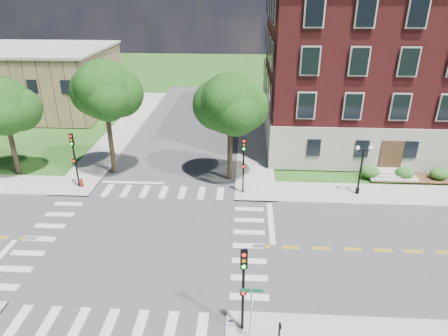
# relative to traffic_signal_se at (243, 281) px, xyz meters

# --- Properties ---
(ground) EXTENTS (160.00, 160.00, 0.00)m
(ground) POSITION_rel_traffic_signal_se_xyz_m (-6.83, 7.17, -3.19)
(ground) COLOR #235317
(ground) RESTS_ON ground
(road_ew) EXTENTS (90.00, 12.00, 0.01)m
(road_ew) POSITION_rel_traffic_signal_se_xyz_m (-6.83, 7.17, -3.18)
(road_ew) COLOR #3D3D3F
(road_ew) RESTS_ON ground
(road_ns) EXTENTS (12.00, 90.00, 0.01)m
(road_ns) POSITION_rel_traffic_signal_se_xyz_m (-6.83, 7.17, -3.18)
(road_ns) COLOR #3D3D3F
(road_ns) RESTS_ON ground
(sidewalk_ne) EXTENTS (34.00, 34.00, 0.12)m
(sidewalk_ne) POSITION_rel_traffic_signal_se_xyz_m (8.54, 22.54, -3.13)
(sidewalk_ne) COLOR #9E9B93
(sidewalk_ne) RESTS_ON ground
(sidewalk_nw) EXTENTS (34.00, 34.00, 0.12)m
(sidewalk_nw) POSITION_rel_traffic_signal_se_xyz_m (-22.21, 22.54, -3.13)
(sidewalk_nw) COLOR #9E9B93
(sidewalk_nw) RESTS_ON ground
(crosswalk_east) EXTENTS (2.20, 10.20, 0.02)m
(crosswalk_east) POSITION_rel_traffic_signal_se_xyz_m (0.37, 7.17, -3.19)
(crosswalk_east) COLOR silver
(crosswalk_east) RESTS_ON ground
(stop_bar_east) EXTENTS (0.40, 5.50, 0.00)m
(stop_bar_east) POSITION_rel_traffic_signal_se_xyz_m (1.97, 10.17, -3.19)
(stop_bar_east) COLOR silver
(stop_bar_east) RESTS_ON ground
(main_building) EXTENTS (30.60, 22.40, 16.50)m
(main_building) POSITION_rel_traffic_signal_se_xyz_m (17.16, 29.16, 5.15)
(main_building) COLOR #B3B09E
(main_building) RESTS_ON ground
(secondary_building) EXTENTS (20.40, 15.40, 8.30)m
(secondary_building) POSITION_rel_traffic_signal_se_xyz_m (-28.83, 37.17, 1.09)
(secondary_building) COLOR olive
(secondary_building) RESTS_ON ground
(tree_b) EXTENTS (4.84, 4.84, 8.75)m
(tree_b) POSITION_rel_traffic_signal_se_xyz_m (-20.87, 17.22, 3.24)
(tree_b) COLOR #2E2417
(tree_b) RESTS_ON ground
(tree_c) EXTENTS (5.14, 5.14, 10.23)m
(tree_c) POSITION_rel_traffic_signal_se_xyz_m (-12.09, 17.86, 4.56)
(tree_c) COLOR #2E2417
(tree_c) RESTS_ON ground
(tree_d) EXTENTS (5.16, 5.16, 9.39)m
(tree_d) POSITION_rel_traffic_signal_se_xyz_m (-1.39, 17.23, 3.72)
(tree_d) COLOR #2E2417
(tree_d) RESTS_ON ground
(traffic_signal_se) EXTENTS (0.37, 0.42, 4.80)m
(traffic_signal_se) POSITION_rel_traffic_signal_se_xyz_m (0.00, 0.00, 0.00)
(traffic_signal_se) COLOR black
(traffic_signal_se) RESTS_ON ground
(traffic_signal_ne) EXTENTS (0.35, 0.40, 4.80)m
(traffic_signal_ne) POSITION_rel_traffic_signal_se_xyz_m (-0.17, 14.46, 0.00)
(traffic_signal_ne) COLOR black
(traffic_signal_ne) RESTS_ON ground
(traffic_signal_nw) EXTENTS (0.32, 0.35, 4.80)m
(traffic_signal_nw) POSITION_rel_traffic_signal_se_xyz_m (-14.19, 14.74, 0.00)
(traffic_signal_nw) COLOR black
(traffic_signal_nw) RESTS_ON ground
(twin_lamp_west) EXTENTS (1.36, 0.36, 4.23)m
(twin_lamp_west) POSITION_rel_traffic_signal_se_xyz_m (9.31, 14.87, -0.66)
(twin_lamp_west) COLOR black
(twin_lamp_west) RESTS_ON ground
(street_sign_pole) EXTENTS (1.10, 1.10, 3.10)m
(street_sign_pole) POSITION_rel_traffic_signal_se_xyz_m (0.39, -0.57, -0.88)
(street_sign_pole) COLOR gray
(street_sign_pole) RESTS_ON ground
(push_button_post) EXTENTS (0.14, 0.21, 1.20)m
(push_button_post) POSITION_rel_traffic_signal_se_xyz_m (1.78, -0.71, -2.39)
(push_button_post) COLOR black
(push_button_post) RESTS_ON ground
(fire_hydrant) EXTENTS (0.35, 0.35, 0.75)m
(fire_hydrant) POSITION_rel_traffic_signal_se_xyz_m (-13.98, 14.79, -2.72)
(fire_hydrant) COLOR #98180B
(fire_hydrant) RESTS_ON ground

